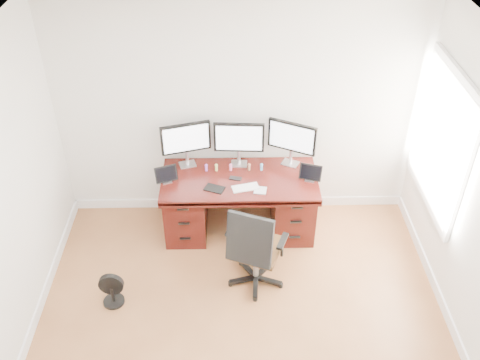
{
  "coord_description": "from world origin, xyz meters",
  "views": [
    {
      "loc": [
        -0.09,
        -2.87,
        4.21
      ],
      "look_at": [
        0.0,
        1.5,
        0.95
      ],
      "focal_mm": 40.0,
      "sensor_mm": 36.0,
      "label": 1
    }
  ],
  "objects_px": {
    "floor_fan": "(112,290)",
    "monitor_center": "(239,139)",
    "office_chair": "(255,260)",
    "desk": "(239,201)",
    "keyboard": "(245,188)"
  },
  "relations": [
    {
      "from": "desk",
      "to": "office_chair",
      "type": "bearing_deg",
      "value": -81.05
    },
    {
      "from": "desk",
      "to": "keyboard",
      "type": "bearing_deg",
      "value": -74.05
    },
    {
      "from": "monitor_center",
      "to": "keyboard",
      "type": "height_order",
      "value": "monitor_center"
    },
    {
      "from": "floor_fan",
      "to": "keyboard",
      "type": "distance_m",
      "value": 1.71
    },
    {
      "from": "desk",
      "to": "floor_fan",
      "type": "bearing_deg",
      "value": -139.58
    },
    {
      "from": "keyboard",
      "to": "desk",
      "type": "bearing_deg",
      "value": 91.86
    },
    {
      "from": "office_chair",
      "to": "floor_fan",
      "type": "bearing_deg",
      "value": -149.48
    },
    {
      "from": "office_chair",
      "to": "monitor_center",
      "type": "height_order",
      "value": "monitor_center"
    },
    {
      "from": "desk",
      "to": "keyboard",
      "type": "height_order",
      "value": "keyboard"
    },
    {
      "from": "floor_fan",
      "to": "monitor_center",
      "type": "bearing_deg",
      "value": 47.82
    },
    {
      "from": "office_chair",
      "to": "monitor_center",
      "type": "distance_m",
      "value": 1.34
    },
    {
      "from": "desk",
      "to": "floor_fan",
      "type": "relative_size",
      "value": 4.66
    },
    {
      "from": "office_chair",
      "to": "keyboard",
      "type": "xyz_separation_m",
      "value": [
        -0.08,
        0.66,
        0.42
      ]
    },
    {
      "from": "office_chair",
      "to": "floor_fan",
      "type": "relative_size",
      "value": 2.83
    },
    {
      "from": "floor_fan",
      "to": "monitor_center",
      "type": "height_order",
      "value": "monitor_center"
    }
  ]
}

